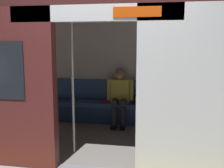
% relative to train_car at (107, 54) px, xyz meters
% --- Properties ---
extents(train_car, '(6.40, 2.75, 2.26)m').
position_rel_train_car_xyz_m(train_car, '(0.00, 0.00, 0.00)').
color(train_car, silver).
rests_on(train_car, ground_plane).
extents(bench_seat, '(3.00, 0.44, 0.43)m').
position_rel_train_car_xyz_m(bench_seat, '(-0.08, -1.02, -1.17)').
color(bench_seat, '#38609E').
rests_on(bench_seat, ground_plane).
extents(person_seated, '(0.55, 0.69, 1.16)m').
position_rel_train_car_xyz_m(person_seated, '(-0.07, -0.97, -0.85)').
color(person_seated, '#D8CC4C').
rests_on(person_seated, ground_plane).
extents(handbag, '(0.26, 0.15, 0.17)m').
position_rel_train_car_xyz_m(handbag, '(-0.50, -1.05, -0.99)').
color(handbag, black).
rests_on(handbag, bench_seat).
extents(book, '(0.23, 0.26, 0.03)m').
position_rel_train_car_xyz_m(book, '(0.28, -1.04, -1.06)').
color(book, '#B22D2D').
rests_on(book, bench_seat).
extents(grab_pole_door, '(0.04, 0.04, 2.12)m').
position_rel_train_car_xyz_m(grab_pole_door, '(0.40, 0.67, -0.44)').
color(grab_pole_door, silver).
rests_on(grab_pole_door, ground_plane).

